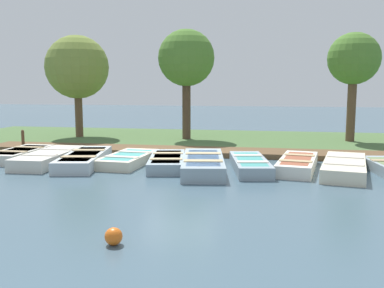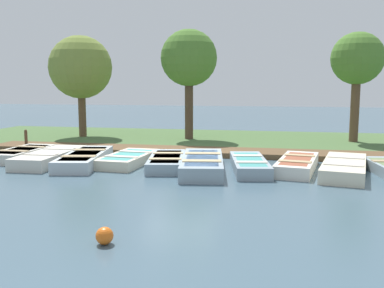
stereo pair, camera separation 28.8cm
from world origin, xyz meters
name	(u,v)px [view 1 (the left image)]	position (x,y,z in m)	size (l,w,h in m)	color
ground_plane	(179,161)	(0.00, 0.00, 0.00)	(80.00, 80.00, 0.00)	#425B6B
shore_bank	(202,140)	(-5.00, 0.00, 0.07)	(8.00, 24.00, 0.14)	#476638
dock_walkway	(188,151)	(-1.54, 0.00, 0.09)	(1.59, 15.84, 0.19)	brown
rowboat_0	(21,154)	(0.75, -5.45, 0.19)	(2.69, 1.16, 0.38)	beige
rowboat_1	(49,158)	(1.30, -4.06, 0.20)	(3.33, 1.28, 0.41)	beige
rowboat_2	(84,159)	(1.29, -2.85, 0.20)	(3.67, 1.75, 0.40)	#B2BCC1
rowboat_3	(128,159)	(0.92, -1.50, 0.17)	(2.87, 1.39, 0.34)	beige
rowboat_4	(167,161)	(1.14, -0.13, 0.18)	(3.12, 1.60, 0.36)	#8C9EA8
rowboat_5	(203,164)	(1.59, 1.08, 0.22)	(3.72, 1.73, 0.44)	#8C9EA8
rowboat_6	(250,164)	(1.23, 2.45, 0.19)	(3.18, 1.49, 0.38)	#8C9EA8
rowboat_7	(298,164)	(0.95, 3.87, 0.19)	(3.16, 1.47, 0.39)	silver
rowboat_8	(344,167)	(1.21, 5.19, 0.20)	(3.59, 1.76, 0.41)	beige
mooring_post_near	(23,139)	(-1.51, -6.74, 0.40)	(0.12, 0.12, 0.78)	brown
buoy	(114,236)	(7.80, 0.60, 0.14)	(0.29, 0.29, 0.29)	orange
park_tree_far_left	(77,68)	(-4.81, -5.85, 3.37)	(2.92, 2.92, 4.86)	brown
park_tree_left	(186,59)	(-4.91, -0.70, 3.71)	(2.52, 2.52, 5.03)	#4C3828
park_tree_center	(354,60)	(-5.36, 6.47, 3.60)	(2.21, 2.21, 4.79)	brown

